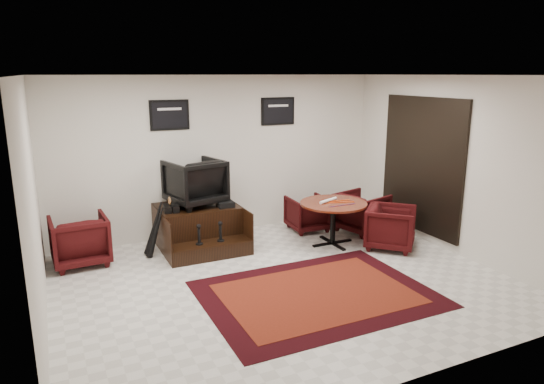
{
  "coord_description": "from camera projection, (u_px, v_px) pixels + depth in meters",
  "views": [
    {
      "loc": [
        -2.8,
        -5.59,
        2.82
      ],
      "look_at": [
        0.24,
        0.9,
        1.06
      ],
      "focal_mm": 32.0,
      "sensor_mm": 36.0,
      "label": 1
    }
  ],
  "objects": [
    {
      "name": "ground",
      "position": [
        284.0,
        282.0,
        6.74
      ],
      "size": [
        6.0,
        6.0,
        0.0
      ],
      "primitive_type": "plane",
      "color": "silver",
      "rests_on": "ground"
    },
    {
      "name": "room_shell",
      "position": [
        307.0,
        152.0,
        6.59
      ],
      "size": [
        6.02,
        5.02,
        2.81
      ],
      "color": "silver",
      "rests_on": "ground"
    },
    {
      "name": "area_rug",
      "position": [
        317.0,
        294.0,
        6.36
      ],
      "size": [
        2.94,
        2.21,
        0.01
      ],
      "color": "black",
      "rests_on": "ground"
    },
    {
      "name": "shine_podium",
      "position": [
        199.0,
        228.0,
        8.08
      ],
      "size": [
        1.32,
        1.36,
        0.68
      ],
      "color": "black",
      "rests_on": "ground"
    },
    {
      "name": "shine_chair",
      "position": [
        195.0,
        180.0,
        8.02
      ],
      "size": [
        0.99,
        0.95,
        0.86
      ],
      "primitive_type": "imported",
      "rotation": [
        0.0,
        0.0,
        3.38
      ],
      "color": "black",
      "rests_on": "shine_podium"
    },
    {
      "name": "shoes_pair",
      "position": [
        171.0,
        208.0,
        7.72
      ],
      "size": [
        0.25,
        0.31,
        0.11
      ],
      "color": "black",
      "rests_on": "shine_podium"
    },
    {
      "name": "polish_kit",
      "position": [
        226.0,
        205.0,
        7.96
      ],
      "size": [
        0.27,
        0.19,
        0.09
      ],
      "primitive_type": "cube",
      "rotation": [
        0.0,
        0.0,
        -0.01
      ],
      "color": "black",
      "rests_on": "shine_podium"
    },
    {
      "name": "umbrella_black",
      "position": [
        156.0,
        232.0,
        7.58
      ],
      "size": [
        0.3,
        0.11,
        0.82
      ],
      "primitive_type": null,
      "color": "black",
      "rests_on": "ground"
    },
    {
      "name": "umbrella_hooked",
      "position": [
        154.0,
        227.0,
        7.7
      ],
      "size": [
        0.33,
        0.12,
        0.88
      ],
      "primitive_type": null,
      "color": "black",
      "rests_on": "ground"
    },
    {
      "name": "armchair_side",
      "position": [
        80.0,
        238.0,
        7.29
      ],
      "size": [
        0.84,
        0.8,
        0.83
      ],
      "primitive_type": "imported",
      "rotation": [
        0.0,
        0.0,
        3.2
      ],
      "color": "black",
      "rests_on": "ground"
    },
    {
      "name": "meeting_table",
      "position": [
        333.0,
        208.0,
        8.09
      ],
      "size": [
        1.12,
        1.12,
        0.73
      ],
      "color": "#421509",
      "rests_on": "ground"
    },
    {
      "name": "table_chair_back",
      "position": [
        308.0,
        212.0,
        8.91
      ],
      "size": [
        0.71,
        0.67,
        0.7
      ],
      "primitive_type": "imported",
      "rotation": [
        0.0,
        0.0,
        3.09
      ],
      "color": "black",
      "rests_on": "ground"
    },
    {
      "name": "table_chair_window",
      "position": [
        362.0,
        210.0,
        8.81
      ],
      "size": [
        0.91,
        0.94,
        0.8
      ],
      "primitive_type": "imported",
      "rotation": [
        0.0,
        0.0,
        1.84
      ],
      "color": "black",
      "rests_on": "ground"
    },
    {
      "name": "table_chair_corner",
      "position": [
        391.0,
        225.0,
        7.97
      ],
      "size": [
        1.03,
        1.03,
        0.78
      ],
      "primitive_type": "imported",
      "rotation": [
        0.0,
        0.0,
        0.8
      ],
      "color": "black",
      "rests_on": "ground"
    },
    {
      "name": "paper_roll",
      "position": [
        328.0,
        200.0,
        8.1
      ],
      "size": [
        0.41,
        0.2,
        0.05
      ],
      "primitive_type": "cylinder",
      "rotation": [
        0.0,
        1.57,
        0.39
      ],
      "color": "white",
      "rests_on": "meeting_table"
    },
    {
      "name": "table_clutter",
      "position": [
        340.0,
        202.0,
        8.05
      ],
      "size": [
        0.57,
        0.32,
        0.01
      ],
      "color": "#F1470D",
      "rests_on": "meeting_table"
    }
  ]
}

